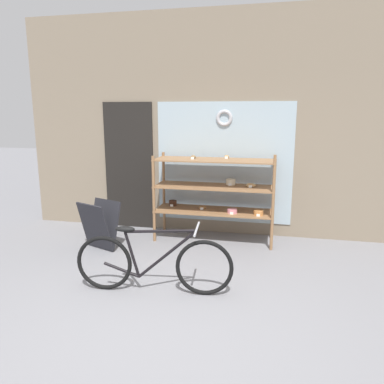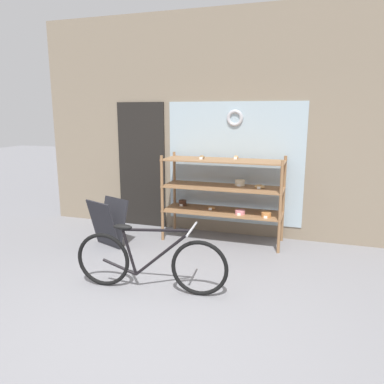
{
  "view_description": "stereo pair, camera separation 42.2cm",
  "coord_description": "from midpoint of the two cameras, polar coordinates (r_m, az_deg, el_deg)",
  "views": [
    {
      "loc": [
        0.97,
        -3.0,
        1.95
      ],
      "look_at": [
        0.06,
        1.17,
        1.03
      ],
      "focal_mm": 35.0,
      "sensor_mm": 36.0,
      "label": 1
    },
    {
      "loc": [
        1.38,
        -2.89,
        1.95
      ],
      "look_at": [
        0.06,
        1.17,
        1.03
      ],
      "focal_mm": 35.0,
      "sensor_mm": 36.0,
      "label": 2
    }
  ],
  "objects": [
    {
      "name": "storefront_facade",
      "position": [
        5.97,
        0.72,
        9.71
      ],
      "size": [
        6.26,
        0.13,
        3.46
      ],
      "color": "gray",
      "rests_on": "ground_plane"
    },
    {
      "name": "sandwich_board",
      "position": [
        5.58,
        -16.01,
        -4.93
      ],
      "size": [
        0.62,
        0.54,
        0.69
      ],
      "rotation": [
        0.0,
        0.0,
        -0.39
      ],
      "color": "#232328",
      "rests_on": "ground_plane"
    },
    {
      "name": "ground_plane",
      "position": [
        3.72,
        -8.48,
        -19.57
      ],
      "size": [
        30.0,
        30.0,
        0.0
      ],
      "primitive_type": "plane",
      "color": "gray"
    },
    {
      "name": "bicycle",
      "position": [
        4.17,
        -8.95,
        -10.69
      ],
      "size": [
        1.73,
        0.46,
        0.76
      ],
      "rotation": [
        0.0,
        0.0,
        0.1
      ],
      "color": "black",
      "rests_on": "ground_plane"
    },
    {
      "name": "display_case",
      "position": [
        5.64,
        1.45,
        0.47
      ],
      "size": [
        1.8,
        0.58,
        1.31
      ],
      "color": "#8E6642",
      "rests_on": "ground_plane"
    }
  ]
}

